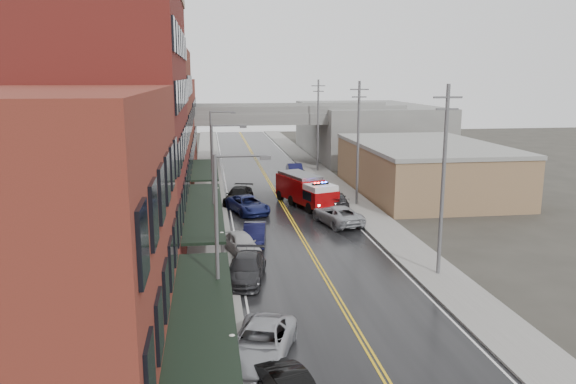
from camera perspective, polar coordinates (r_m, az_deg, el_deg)
road at (r=49.37m, az=0.37°, el=-2.89°), size 11.00×160.00×0.02m
sidewalk_left at (r=48.85m, az=-8.14°, el=-3.09°), size 3.00×160.00×0.15m
sidewalk_right at (r=50.91m, az=8.53°, el=-2.49°), size 3.00×160.00×0.15m
curb_left at (r=48.87m, az=-6.20°, el=-3.03°), size 0.30×160.00×0.15m
curb_right at (r=50.47m, az=6.74°, el=-2.57°), size 0.30×160.00×0.15m
brick_building_a at (r=23.07m, az=-23.56°, el=-5.55°), size 9.00×18.00×12.00m
brick_building_b at (r=40.88m, az=-16.97°, el=6.36°), size 9.00×20.00×18.00m
brick_building_c at (r=58.30m, az=-14.32°, el=6.48°), size 9.00×15.00×15.00m
brick_building_far at (r=75.79m, az=-12.89°, el=6.54°), size 9.00×20.00×12.00m
tan_building at (r=62.52m, az=13.66°, el=2.22°), size 14.00×22.00×5.00m
right_far_block at (r=91.17m, az=7.93°, el=6.29°), size 18.00×30.00×8.00m
awning_0 at (r=23.27m, az=-8.68°, el=-12.44°), size 2.60×16.00×3.09m
awning_1 at (r=41.35m, az=-8.50°, el=-1.65°), size 2.60×18.00×3.09m
awning_2 at (r=58.53m, az=-8.43°, el=2.28°), size 2.60×13.00×3.09m
globe_lamp_0 at (r=21.77m, az=-5.67°, el=-16.12°), size 0.44×0.44×3.12m
globe_lamp_1 at (r=34.77m, az=-6.70°, el=-5.33°), size 0.44×0.44×3.12m
globe_lamp_2 at (r=48.33m, az=-7.15°, el=-0.49°), size 0.44×0.44×3.12m
street_lamp_0 at (r=26.28m, az=-6.71°, el=-4.43°), size 2.64×0.22×9.00m
street_lamp_1 at (r=41.89m, az=-7.29°, el=1.63°), size 2.64×0.22×9.00m
street_lamp_2 at (r=57.72m, az=-7.56°, el=4.38°), size 2.64×0.22×9.00m
utility_pole_0 at (r=35.79m, az=15.50°, el=1.39°), size 1.80×0.24×12.00m
utility_pole_1 at (r=54.51m, az=7.14°, el=5.15°), size 1.80×0.24×12.00m
utility_pole_2 at (r=73.90m, az=3.07°, el=6.93°), size 1.80×0.24×12.00m
overpass at (r=79.83m, az=-3.03°, el=7.05°), size 40.00×10.00×7.50m
fire_truck at (r=54.48m, az=1.85°, el=0.25°), size 5.25×8.64×3.01m
parked_car_left_2 at (r=25.93m, az=-2.79°, el=-15.09°), size 4.16×6.09×1.55m
parked_car_left_3 at (r=35.02m, az=-4.32°, el=-7.78°), size 3.23×5.76×1.58m
parked_car_left_4 at (r=40.24m, az=-4.76°, el=-5.20°), size 3.00×4.86×1.55m
parked_car_left_5 at (r=42.49m, az=-3.42°, el=-4.28°), size 2.19×4.80×1.53m
parked_car_left_6 at (r=51.90m, az=-4.08°, el=-1.30°), size 4.26×6.24×1.58m
parked_car_left_7 at (r=55.90m, az=-5.04°, el=-0.36°), size 3.65×5.92×1.60m
parked_car_right_0 at (r=48.13m, az=5.04°, el=-2.32°), size 4.00×6.35×1.64m
parked_car_right_1 at (r=53.98m, az=4.90°, el=-0.85°), size 2.62×5.38×1.51m
parked_car_right_2 at (r=64.60m, az=2.38°, el=1.29°), size 2.50×4.79×1.55m
parked_car_right_3 at (r=71.23m, az=0.63°, el=2.32°), size 2.00×5.12×1.66m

